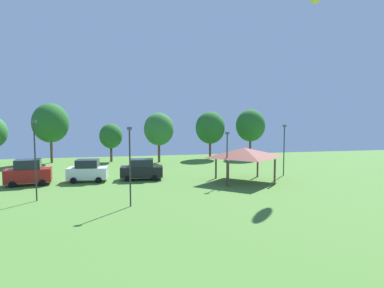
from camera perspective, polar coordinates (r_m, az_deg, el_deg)
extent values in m
cube|color=maroon|center=(38.15, -25.61, -4.73)|extent=(4.50, 2.28, 1.34)
cube|color=#1E232D|center=(37.98, -25.67, -3.04)|extent=(2.55, 1.93, 0.94)
cylinder|color=black|center=(37.20, -23.70, -5.95)|extent=(0.66, 0.29, 0.64)
cylinder|color=black|center=(39.00, -23.43, -5.45)|extent=(0.66, 0.29, 0.64)
cylinder|color=black|center=(37.58, -27.80, -6.00)|extent=(0.66, 0.29, 0.64)
cylinder|color=black|center=(39.36, -27.33, -5.50)|extent=(0.66, 0.29, 0.64)
cube|color=silver|center=(37.81, -17.00, -4.65)|extent=(4.25, 2.27, 1.20)
cube|color=#1E232D|center=(37.66, -17.04, -3.12)|extent=(2.41, 1.93, 0.84)
cylinder|color=black|center=(36.79, -15.32, -5.82)|extent=(0.66, 0.29, 0.64)
cylinder|color=black|center=(38.59, -14.86, -5.31)|extent=(0.66, 0.29, 0.64)
cylinder|color=black|center=(37.29, -19.17, -5.78)|extent=(0.66, 0.29, 0.64)
cylinder|color=black|center=(39.07, -18.53, -5.27)|extent=(0.66, 0.29, 0.64)
cube|color=black|center=(37.70, -8.38, -4.56)|extent=(4.67, 2.29, 1.14)
cube|color=#1E232D|center=(37.55, -8.40, -3.11)|extent=(2.63, 1.95, 0.79)
cylinder|color=black|center=(36.85, -6.23, -5.65)|extent=(0.66, 0.28, 0.64)
cylinder|color=black|center=(38.69, -6.24, -5.14)|extent=(0.66, 0.28, 0.64)
cylinder|color=black|center=(36.96, -10.60, -5.68)|extent=(0.66, 0.28, 0.64)
cylinder|color=black|center=(38.79, -10.39, -5.17)|extent=(0.66, 0.28, 0.64)
cylinder|color=brown|center=(33.82, 6.05, -4.93)|extent=(0.20, 0.20, 2.60)
cylinder|color=brown|center=(35.61, 13.62, -4.54)|extent=(0.20, 0.20, 2.60)
cylinder|color=brown|center=(38.02, 4.01, -3.81)|extent=(0.20, 0.20, 2.60)
cylinder|color=brown|center=(39.62, 10.88, -3.53)|extent=(0.20, 0.20, 2.60)
pyramid|color=brown|center=(36.45, 8.69, -1.38)|extent=(6.36, 5.75, 1.00)
cylinder|color=#2D2D33|center=(40.97, 15.08, -1.17)|extent=(0.12, 0.12, 5.66)
cube|color=#4C4C51|center=(40.77, 15.17, 2.95)|extent=(0.36, 0.20, 0.24)
cylinder|color=#2D2D33|center=(30.69, -24.66, -2.79)|extent=(0.12, 0.12, 6.40)
cube|color=#4C4C51|center=(30.44, -24.88, 3.42)|extent=(0.36, 0.20, 0.24)
cylinder|color=#2D2D33|center=(26.64, -10.29, -4.05)|extent=(0.12, 0.12, 5.92)
cube|color=#4C4C51|center=(26.34, -10.40, 2.58)|extent=(0.36, 0.20, 0.24)
cylinder|color=#2D2D33|center=(34.63, 5.86, -2.59)|extent=(0.12, 0.12, 5.11)
cube|color=#4C4C51|center=(34.38, 5.90, 1.83)|extent=(0.36, 0.20, 0.24)
cylinder|color=brown|center=(53.98, -22.38, -0.87)|extent=(0.36, 0.36, 3.89)
ellipsoid|color=#286628|center=(53.75, -22.52, 3.26)|extent=(5.18, 5.18, 5.70)
cylinder|color=brown|center=(52.56, -13.31, -1.48)|extent=(0.36, 0.36, 2.61)
ellipsoid|color=#286628|center=(52.34, -13.37, 1.32)|extent=(3.37, 3.37, 3.71)
cylinder|color=brown|center=(50.81, -5.52, -1.21)|extent=(0.36, 0.36, 3.28)
ellipsoid|color=#337533|center=(50.56, -5.55, 2.49)|extent=(4.37, 4.37, 4.81)
cylinder|color=brown|center=(54.92, 3.03, -0.76)|extent=(0.36, 0.36, 3.20)
ellipsoid|color=#286628|center=(54.68, 3.05, 2.73)|extent=(4.68, 4.68, 5.14)
cylinder|color=brown|center=(56.71, 9.67, -0.49)|extent=(0.36, 0.36, 3.51)
ellipsoid|color=#286628|center=(56.49, 9.72, 3.07)|extent=(4.73, 4.73, 5.21)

